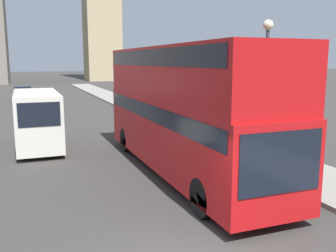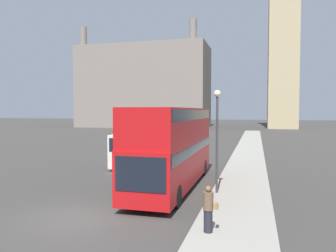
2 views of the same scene
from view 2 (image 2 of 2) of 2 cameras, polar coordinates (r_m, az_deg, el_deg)
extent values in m
plane|color=#383533|center=(14.62, -16.05, -15.04)|extent=(300.00, 300.00, 0.00)
cube|color=gray|center=(12.69, 11.35, -17.43)|extent=(3.02, 120.00, 0.15)
cube|color=tan|center=(87.47, 19.44, 13.12)|extent=(7.00, 7.00, 40.94)
cube|color=slate|center=(89.33, -4.18, 6.76)|extent=(34.34, 14.62, 21.53)
cylinder|color=slate|center=(91.57, -14.52, 14.89)|extent=(1.75, 1.75, 4.74)
cylinder|color=slate|center=(81.64, 4.39, 16.49)|extent=(1.75, 1.75, 4.74)
cube|color=#B71114|center=(18.99, 0.99, -6.13)|extent=(2.52, 11.24, 2.44)
cube|color=#B71114|center=(18.79, 1.00, 0.33)|extent=(2.52, 11.01, 1.84)
cube|color=black|center=(18.89, 0.99, -3.75)|extent=(2.56, 10.79, 0.55)
cube|color=black|center=(18.77, 1.00, 1.99)|extent=(2.56, 10.56, 0.55)
cube|color=black|center=(13.63, -4.87, -8.41)|extent=(2.22, 0.03, 1.46)
cylinder|color=black|center=(15.78, -5.86, -11.60)|extent=(0.71, 1.07, 1.07)
cylinder|color=black|center=(15.24, 0.68, -12.11)|extent=(0.71, 1.07, 1.07)
cylinder|color=black|center=(23.14, 1.19, -6.99)|extent=(0.71, 1.07, 1.07)
cylinder|color=black|center=(22.77, 5.67, -7.16)|extent=(0.71, 1.07, 1.07)
cube|color=silver|center=(26.21, -6.01, -3.90)|extent=(1.93, 5.45, 2.46)
cube|color=black|center=(23.64, -8.41, -3.32)|extent=(1.64, 0.02, 0.98)
cube|color=black|center=(24.52, -7.51, -3.09)|extent=(1.96, 0.98, 0.79)
cylinder|color=black|center=(24.95, -9.11, -6.74)|extent=(0.48, 0.70, 0.70)
cylinder|color=black|center=(24.40, -5.98, -6.94)|extent=(0.48, 0.70, 0.70)
cylinder|color=black|center=(28.33, -6.01, -5.59)|extent=(0.48, 0.70, 0.70)
cylinder|color=black|center=(27.84, -3.22, -5.73)|extent=(0.48, 0.70, 0.70)
cylinder|color=#23232D|center=(12.06, 7.00, -16.09)|extent=(0.31, 0.31, 0.80)
cylinder|color=brown|center=(11.85, 7.02, -12.82)|extent=(0.37, 0.37, 0.63)
sphere|color=brown|center=(11.74, 7.03, -10.83)|extent=(0.22, 0.22, 0.22)
cube|color=olive|center=(11.86, 8.40, -13.61)|extent=(0.12, 0.24, 0.20)
cylinder|color=#38383D|center=(17.16, 8.53, -3.33)|extent=(0.12, 0.12, 4.97)
sphere|color=beige|center=(17.08, 8.59, 5.61)|extent=(0.36, 0.36, 0.36)
cube|color=silver|center=(48.74, 3.27, -1.89)|extent=(1.79, 4.76, 0.73)
cube|color=black|center=(48.81, 3.30, -1.08)|extent=(1.61, 2.28, 0.63)
cylinder|color=black|center=(47.43, 2.07, -2.25)|extent=(0.39, 0.67, 0.67)
cylinder|color=black|center=(47.13, 3.72, -2.29)|extent=(0.39, 0.67, 0.67)
cylinder|color=black|center=(50.39, 2.85, -1.96)|extent=(0.39, 0.67, 0.67)
cylinder|color=black|center=(50.11, 4.41, -1.99)|extent=(0.39, 0.67, 0.67)
camera|label=1|loc=(11.54, -44.36, 0.20)|focal=40.00mm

